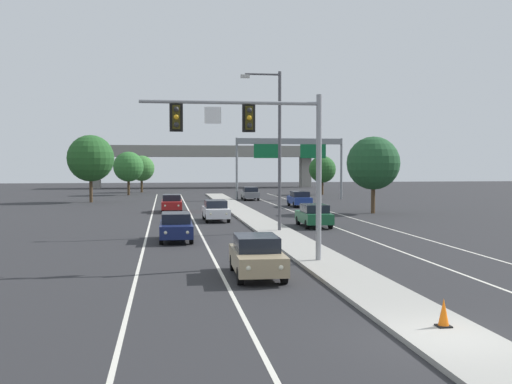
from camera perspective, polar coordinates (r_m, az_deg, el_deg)
ground_plane at (r=16.13m, az=17.65°, el=-13.14°), size 260.00×260.00×0.00m
median_island at (r=32.94m, az=3.70°, el=-4.84°), size 2.40×110.00×0.15m
lane_stripe_oncoming_center at (r=39.23m, az=-5.22°, el=-3.75°), size 0.14×100.00×0.01m
lane_stripe_receding_center at (r=40.85m, az=8.09°, el=-3.51°), size 0.14×100.00×0.01m
edge_stripe_left at (r=39.19m, az=-10.05°, el=-3.78°), size 0.14×100.00×0.01m
edge_stripe_right at (r=41.90m, az=12.43°, el=-3.39°), size 0.14×100.00×0.01m
overhead_signal_mast at (r=26.35m, az=0.56°, el=4.81°), size 7.79×0.44×7.20m
street_lamp_median at (r=38.84m, az=1.88°, el=4.75°), size 2.58×0.28×10.00m
car_oncoming_tan at (r=23.79m, az=0.08°, el=-5.91°), size 1.91×4.50×1.58m
car_oncoming_navy at (r=35.02m, az=-7.43°, el=-3.18°), size 1.85×4.48×1.58m
car_oncoming_white at (r=46.93m, az=-3.75°, el=-1.70°), size 1.86×4.49×1.58m
car_oncoming_red at (r=56.08m, az=-7.82°, el=-1.01°), size 1.86×4.49×1.58m
car_receding_green at (r=42.57m, az=5.40°, el=-2.15°), size 1.89×4.50×1.58m
car_receding_blue at (r=62.43m, az=4.05°, el=-0.63°), size 1.89×4.50×1.58m
car_receding_grey at (r=73.89m, az=-0.56°, el=-0.12°), size 1.88×4.49×1.58m
traffic_cone_median_nose at (r=16.83m, az=17.01°, el=-10.68°), size 0.36×0.36×0.74m
highway_sign_gantry at (r=75.01m, az=3.16°, el=4.00°), size 13.28×0.42×7.50m
overpass_bridge at (r=112.74m, az=-4.96°, el=3.34°), size 42.40×6.40×7.65m
tree_far_right_a at (r=87.24m, az=6.17°, el=2.10°), size 3.80×3.80×5.50m
tree_far_right_c at (r=54.87m, az=10.83°, el=2.64°), size 4.67×4.67×6.76m
tree_far_left_a at (r=87.34m, az=-11.75°, el=2.31°), size 4.20×4.20×6.07m
tree_far_left_c at (r=71.95m, az=-15.09°, el=3.03°), size 5.27×5.27×7.62m
tree_far_left_b at (r=95.28m, az=-10.57°, el=2.17°), size 3.90×3.90×5.64m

